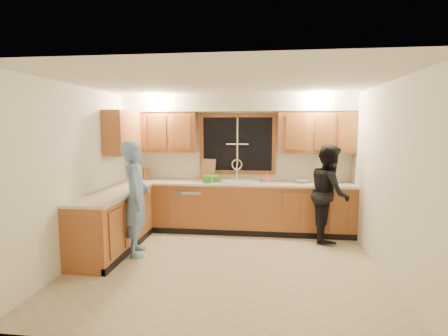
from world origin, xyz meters
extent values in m
plane|color=#BEAF92|center=(0.00, 0.00, 0.00)|extent=(4.20, 4.20, 0.00)
plane|color=white|center=(0.00, 0.00, 2.50)|extent=(4.20, 4.20, 0.00)
plane|color=white|center=(0.00, 1.90, 1.25)|extent=(4.20, 0.00, 4.20)
plane|color=white|center=(-2.10, 0.00, 1.25)|extent=(0.00, 3.80, 3.80)
plane|color=white|center=(2.10, 0.00, 1.25)|extent=(0.00, 3.80, 3.80)
cube|color=#A75E30|center=(0.00, 1.60, 0.44)|extent=(4.20, 0.60, 0.88)
cube|color=#A75E30|center=(-1.80, 0.35, 0.44)|extent=(0.60, 1.90, 0.88)
cube|color=beige|center=(0.00, 1.58, 0.90)|extent=(4.20, 0.63, 0.04)
cube|color=beige|center=(-1.79, 0.35, 0.90)|extent=(0.63, 1.90, 0.04)
cube|color=#A75E30|center=(-1.43, 1.73, 1.83)|extent=(1.35, 0.33, 0.75)
cube|color=#A75E30|center=(1.43, 1.73, 1.83)|extent=(1.35, 0.33, 0.75)
cube|color=#A75E30|center=(-1.94, 1.12, 1.83)|extent=(0.33, 0.90, 0.75)
cube|color=white|center=(0.00, 1.72, 2.35)|extent=(4.20, 0.35, 0.30)
cube|color=black|center=(0.00, 1.90, 1.60)|extent=(1.30, 0.01, 1.00)
cube|color=#A75E30|center=(0.00, 1.89, 2.14)|extent=(1.44, 0.03, 0.07)
cube|color=#A75E30|center=(0.00, 1.89, 1.07)|extent=(1.44, 0.03, 0.07)
cube|color=#A75E30|center=(-0.69, 1.89, 1.60)|extent=(0.07, 0.03, 1.00)
cube|color=#A75E30|center=(0.69, 1.89, 1.60)|extent=(0.07, 0.03, 1.00)
cube|color=silver|center=(0.00, 1.60, 0.93)|extent=(0.86, 0.52, 0.03)
cube|color=silver|center=(-0.21, 1.60, 0.84)|extent=(0.38, 0.42, 0.18)
cube|color=silver|center=(0.21, 1.60, 0.84)|extent=(0.38, 0.42, 0.18)
cylinder|color=white|center=(0.00, 1.80, 1.08)|extent=(0.04, 0.04, 0.28)
torus|color=white|center=(0.00, 1.80, 1.22)|extent=(0.21, 0.03, 0.21)
cube|color=white|center=(-0.85, 1.59, 0.41)|extent=(0.60, 0.56, 0.82)
cube|color=white|center=(-1.80, -0.22, 0.45)|extent=(0.58, 0.75, 0.90)
imported|color=#6B94CA|center=(-1.39, 0.26, 0.86)|extent=(0.59, 0.72, 1.72)
imported|color=black|center=(1.61, 1.30, 0.82)|extent=(0.65, 0.82, 1.63)
cube|color=#9A592A|center=(-1.73, 1.71, 1.03)|extent=(0.15, 0.14, 0.22)
cube|color=tan|center=(-0.56, 1.82, 1.12)|extent=(0.32, 0.18, 0.39)
cube|color=green|center=(-0.44, 1.50, 0.98)|extent=(0.30, 0.28, 0.13)
imported|color=#D65185|center=(0.56, 1.65, 1.02)|extent=(0.12, 0.12, 0.19)
imported|color=silver|center=(1.17, 1.66, 0.95)|extent=(0.26, 0.26, 0.06)
cylinder|color=#B7A78C|center=(-0.40, 1.37, 0.98)|extent=(0.06, 0.06, 0.11)
cylinder|color=#B7A78C|center=(-0.24, 1.40, 0.98)|extent=(0.08, 0.08, 0.11)
camera|label=1|loc=(0.54, -4.68, 1.92)|focal=28.00mm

